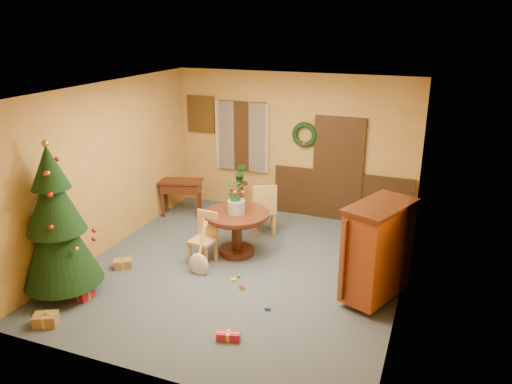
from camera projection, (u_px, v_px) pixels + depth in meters
The scene contains 21 objects.
room_envelope at pixel (302, 163), 10.10m from camera, with size 5.50×5.50×5.50m.
dining_table at pixel (237, 225), 8.52m from camera, with size 1.12×1.12×0.77m.
urn at pixel (236, 207), 8.41m from camera, with size 0.30×0.30×0.22m, color slate.
centerpiece_plant at pixel (236, 189), 8.31m from camera, with size 0.35×0.30×0.39m, color #1E4C23.
chair_near at pixel (205, 236), 8.26m from camera, with size 0.42×0.42×0.88m.
chair_far at pixel (264, 208), 9.29m from camera, with size 0.59×0.59×1.01m.
guitar at pixel (198, 251), 7.88m from camera, with size 0.34×0.16×0.81m, color beige, non-canonical shape.
plant_stand at pixel (241, 196), 10.11m from camera, with size 0.29×0.29×0.75m.
stand_plant at pixel (240, 173), 9.95m from camera, with size 0.22×0.18×0.40m, color #19471E.
christmas_tree at pixel (57, 224), 7.09m from camera, with size 1.14×1.14×2.34m.
writing_desk at pixel (181, 189), 10.24m from camera, with size 0.93×0.65×0.75m.
sideboard at pixel (377, 249), 7.05m from camera, with size 0.99×1.29×1.48m.
gift_a at pixel (46, 320), 6.65m from camera, with size 0.37×0.33×0.16m.
gift_b at pixel (83, 291), 7.28m from camera, with size 0.27×0.27×0.24m.
gift_c at pixel (123, 264), 8.18m from camera, with size 0.33×0.31×0.15m.
gift_d at pixel (228, 336), 6.35m from camera, with size 0.32×0.20×0.11m.
toy_a at pixel (268, 308), 7.01m from camera, with size 0.08×0.05×0.05m, color #274BAC.
toy_b at pixel (239, 276), 7.89m from camera, with size 0.06×0.06×0.06m, color green.
toy_c at pixel (234, 280), 7.76m from camera, with size 0.08×0.05×0.05m, color yellow.
toy_d at pixel (241, 287), 7.55m from camera, with size 0.06×0.06×0.06m, color red.
toy_e at pixel (242, 288), 7.54m from camera, with size 0.08×0.05×0.05m, color gold.
Camera 1 is at (2.87, -6.71, 3.88)m, focal length 35.00 mm.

